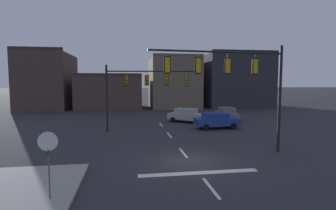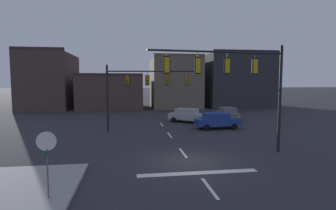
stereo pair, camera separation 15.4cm
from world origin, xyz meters
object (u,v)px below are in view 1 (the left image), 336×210
Objects in this scene: stop_sign at (48,149)px; car_lot_middle at (227,114)px; car_lot_farside at (216,120)px; car_lot_nearside at (187,115)px; signal_mast_near_side at (238,76)px; signal_mast_far_side at (140,85)px.

car_lot_middle is at bearing 53.11° from stop_sign.
car_lot_farside is (-3.19, -5.29, 0.00)m from car_lot_middle.
car_lot_nearside and car_lot_middle have the same top height.
stop_sign is 22.06m from car_lot_nearside.
signal_mast_near_side reaches higher than car_lot_farside.
signal_mast_near_side is at bearing -101.29° from car_lot_farside.
car_lot_nearside and car_lot_farside have the same top height.
car_lot_middle is at bearing 7.02° from car_lot_nearside.
signal_mast_far_side is at bearing -179.52° from car_lot_farside.
car_lot_farside is (2.02, -4.65, 0.00)m from car_lot_nearside.
signal_mast_near_side is at bearing 28.32° from stop_sign.
signal_mast_far_side is 12.70m from car_lot_middle.
signal_mast_near_side is at bearing -58.37° from signal_mast_far_side.
signal_mast_near_side reaches higher than car_lot_middle.
signal_mast_near_side is 1.02× the size of signal_mast_far_side.
car_lot_middle is 6.18m from car_lot_farside.
signal_mast_near_side is at bearing -108.98° from car_lot_middle.
car_lot_middle is at bearing 71.02° from signal_mast_near_side.
car_lot_nearside is at bearing 113.51° from car_lot_farside.
car_lot_farside is at bearing -66.49° from car_lot_nearside.
car_lot_nearside is 1.03× the size of car_lot_farside.
stop_sign is at bearing -126.89° from car_lot_middle.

